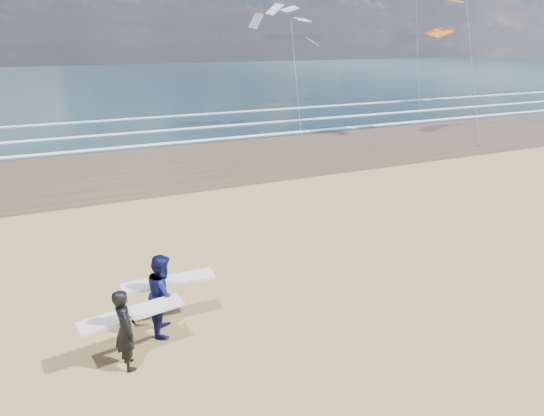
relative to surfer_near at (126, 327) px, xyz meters
name	(u,v)px	position (x,y,z in m)	size (l,w,h in m)	color
wet_sand_strip	(411,137)	(21.79, 17.09, -0.91)	(220.00, 12.00, 0.01)	#483626
ocean	(193,79)	(21.79, 71.09, -0.91)	(220.00, 100.00, 0.02)	#172C32
foam_breakers	(334,116)	(21.79, 27.19, -0.87)	(220.00, 11.70, 0.05)	white
surfer_near	(126,327)	(0.00, 0.00, 0.00)	(2.25, 1.12, 1.80)	black
surfer_far	(164,293)	(1.01, 0.98, 0.06)	(2.22, 1.22, 1.94)	#0D124C
kite_0	(469,33)	(24.53, 15.69, 5.85)	(7.11, 4.88, 11.35)	slate
kite_1	(294,57)	(15.67, 23.01, 4.30)	(5.54, 4.71, 9.53)	slate
kite_5	(417,18)	(32.72, 30.52, 7.32)	(5.12, 4.66, 15.66)	slate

